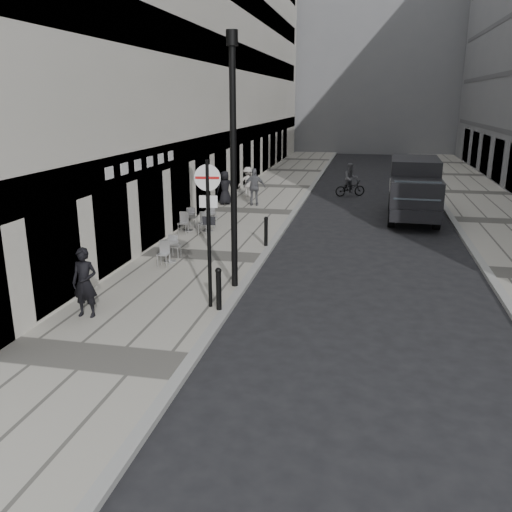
{
  "coord_description": "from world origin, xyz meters",
  "views": [
    {
      "loc": [
        3.3,
        -6.36,
        5.13
      ],
      "look_at": [
        0.68,
        6.22,
        1.4
      ],
      "focal_mm": 38.0,
      "sensor_mm": 36.0,
      "label": 1
    }
  ],
  "objects": [
    {
      "name": "building_far",
      "position": [
        1.5,
        56.0,
        11.0
      ],
      "size": [
        24.0,
        16.0,
        22.0
      ],
      "primitive_type": "cube",
      "color": "slate",
      "rests_on": "ground"
    },
    {
      "name": "cyclist",
      "position": [
        2.33,
        23.62,
        0.7
      ],
      "size": [
        1.77,
        1.2,
        1.8
      ],
      "rotation": [
        0.0,
        0.0,
        0.41
      ],
      "color": "black",
      "rests_on": "ground"
    },
    {
      "name": "pedestrian_c",
      "position": [
        -3.6,
        19.26,
        0.95
      ],
      "size": [
        0.96,
        0.84,
        1.66
      ],
      "primitive_type": "imported",
      "rotation": [
        0.0,
        0.0,
        3.62
      ],
      "color": "black",
      "rests_on": "sidewalk"
    },
    {
      "name": "far_sidewalk",
      "position": [
        9.0,
        18.0,
        0.06
      ],
      "size": [
        4.0,
        60.0,
        0.12
      ],
      "primitive_type": "cube",
      "color": "#9A968B",
      "rests_on": "ground"
    },
    {
      "name": "lamppost",
      "position": [
        -0.2,
        7.52,
        3.82
      ],
      "size": [
        0.3,
        0.3,
        6.66
      ],
      "color": "black",
      "rests_on": "sidewalk"
    },
    {
      "name": "bollard_far",
      "position": [
        -0.15,
        11.91,
        0.61
      ],
      "size": [
        0.13,
        0.13,
        0.98
      ],
      "primitive_type": "cylinder",
      "color": "black",
      "rests_on": "sidewalk"
    },
    {
      "name": "pedestrian_b",
      "position": [
        -2.98,
        21.63,
        0.91
      ],
      "size": [
        1.12,
        0.79,
        1.58
      ],
      "primitive_type": "imported",
      "rotation": [
        0.0,
        0.0,
        3.35
      ],
      "color": "#B4ADA6",
      "rests_on": "sidewalk"
    },
    {
      "name": "pedestrian_a",
      "position": [
        -2.12,
        19.28,
        1.03
      ],
      "size": [
        1.11,
        0.57,
        1.81
      ],
      "primitive_type": "imported",
      "rotation": [
        0.0,
        0.0,
        3.26
      ],
      "color": "slate",
      "rests_on": "sidewalk"
    },
    {
      "name": "cafe_table_mid",
      "position": [
        -3.6,
        13.54,
        0.55
      ],
      "size": [
        0.66,
        1.48,
        0.84
      ],
      "color": "#ACABAE",
      "rests_on": "sidewalk"
    },
    {
      "name": "sidewalk",
      "position": [
        -2.0,
        18.0,
        0.06
      ],
      "size": [
        4.0,
        60.0,
        0.12
      ],
      "primitive_type": "cube",
      "color": "#9A968B",
      "rests_on": "ground"
    },
    {
      "name": "cafe_table_near",
      "position": [
        -2.8,
        9.34,
        0.52
      ],
      "size": [
        0.62,
        1.39,
        0.79
      ],
      "color": "silver",
      "rests_on": "sidewalk"
    },
    {
      "name": "building_left",
      "position": [
        -6.0,
        24.5,
        9.0
      ],
      "size": [
        4.0,
        45.0,
        18.0
      ],
      "primitive_type": "cube",
      "color": "silver",
      "rests_on": "ground"
    },
    {
      "name": "bollard_near",
      "position": [
        -0.15,
        5.7,
        0.62
      ],
      "size": [
        0.13,
        0.13,
        1.01
      ],
      "primitive_type": "cylinder",
      "color": "black",
      "rests_on": "sidewalk"
    },
    {
      "name": "panel_van",
      "position": [
        5.28,
        18.26,
        1.47
      ],
      "size": [
        2.22,
        5.61,
        2.61
      ],
      "rotation": [
        0.0,
        0.0,
        -0.03
      ],
      "color": "black",
      "rests_on": "ground"
    },
    {
      "name": "cafe_table_far",
      "position": [
        -2.8,
        13.61,
        0.56
      ],
      "size": [
        0.67,
        1.51,
        0.86
      ],
      "color": "silver",
      "rests_on": "sidewalk"
    },
    {
      "name": "walking_man",
      "position": [
        -3.14,
        4.66,
        0.96
      ],
      "size": [
        0.63,
        0.43,
        1.69
      ],
      "primitive_type": "imported",
      "rotation": [
        0.0,
        0.0,
        0.05
      ],
      "color": "black",
      "rests_on": "sidewalk"
    },
    {
      "name": "ground",
      "position": [
        0.0,
        0.0,
        0.0
      ],
      "size": [
        120.0,
        120.0,
        0.0
      ],
      "primitive_type": "plane",
      "color": "black",
      "rests_on": "ground"
    },
    {
      "name": "sign_post",
      "position": [
        -0.42,
        5.86,
        2.46
      ],
      "size": [
        0.63,
        0.13,
        3.65
      ],
      "rotation": [
        0.0,
        0.0,
        0.11
      ],
      "color": "black",
      "rests_on": "sidewalk"
    }
  ]
}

